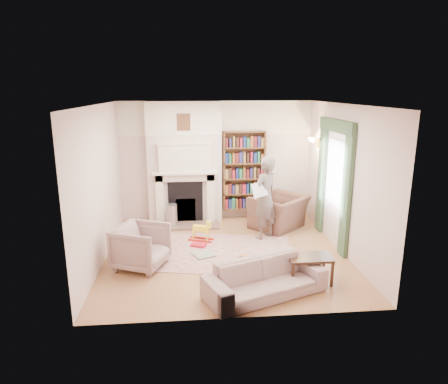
{
  "coord_description": "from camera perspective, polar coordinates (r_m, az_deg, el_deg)",
  "views": [
    {
      "loc": [
        -0.68,
        -7.11,
        3.06
      ],
      "look_at": [
        0.0,
        0.25,
        1.15
      ],
      "focal_mm": 32.0,
      "sensor_mm": 36.0,
      "label": 1
    }
  ],
  "objects": [
    {
      "name": "newspaper",
      "position": [
        8.02,
        5.11,
        0.33
      ],
      "size": [
        0.4,
        0.36,
        0.28
      ],
      "primitive_type": "cube",
      "rotation": [
        -0.35,
        0.0,
        0.7
      ],
      "color": "silver",
      "rests_on": "man_reading"
    },
    {
      "name": "wall_front",
      "position": [
        5.18,
        2.56,
        -4.22
      ],
      "size": [
        4.5,
        0.0,
        4.5
      ],
      "primitive_type": "plane",
      "rotation": [
        -1.57,
        0.0,
        0.0
      ],
      "color": "beige",
      "rests_on": "floor"
    },
    {
      "name": "curtain_left",
      "position": [
        7.62,
        17.1,
        -0.28
      ],
      "size": [
        0.07,
        0.32,
        2.4
      ],
      "primitive_type": "cube",
      "color": "#354E32",
      "rests_on": "floor"
    },
    {
      "name": "ceiling",
      "position": [
        7.15,
        0.19,
        12.41
      ],
      "size": [
        4.5,
        4.5,
        0.0
      ],
      "primitive_type": "plane",
      "rotation": [
        3.14,
        0.0,
        0.0
      ],
      "color": "white",
      "rests_on": "wall_back"
    },
    {
      "name": "window",
      "position": [
        8.21,
        15.64,
        2.65
      ],
      "size": [
        0.02,
        0.9,
        1.3
      ],
      "primitive_type": "cube",
      "color": "silver",
      "rests_on": "wall_right"
    },
    {
      "name": "paraffin_heater",
      "position": [
        9.1,
        -7.43,
        -3.45
      ],
      "size": [
        0.26,
        0.26,
        0.55
      ],
      "primitive_type": "cylinder",
      "rotation": [
        0.0,
        0.0,
        0.07
      ],
      "color": "#A9ABB1",
      "rests_on": "floor"
    },
    {
      "name": "man_reading",
      "position": [
        8.3,
        5.85,
        -0.86
      ],
      "size": [
        0.76,
        0.73,
        1.75
      ],
      "primitive_type": "imported",
      "rotation": [
        0.0,
        0.0,
        3.84
      ],
      "color": "#5B4F49",
      "rests_on": "floor"
    },
    {
      "name": "wall_sconce",
      "position": [
        9.1,
        12.18,
        6.85
      ],
      "size": [
        0.2,
        0.24,
        0.24
      ],
      "primitive_type": null,
      "color": "gold",
      "rests_on": "wall_right"
    },
    {
      "name": "comic_annuals",
      "position": [
        7.41,
        2.74,
        -9.74
      ],
      "size": [
        0.49,
        0.65,
        0.02
      ],
      "color": "red",
      "rests_on": "rug"
    },
    {
      "name": "wall_right",
      "position": [
        7.87,
        16.73,
        1.69
      ],
      "size": [
        0.0,
        4.5,
        4.5
      ],
      "primitive_type": "plane",
      "rotation": [
        1.57,
        0.0,
        -1.57
      ],
      "color": "beige",
      "rests_on": "floor"
    },
    {
      "name": "pelmet",
      "position": [
        8.07,
        15.78,
        9.12
      ],
      "size": [
        0.09,
        1.7,
        0.24
      ],
      "primitive_type": "cube",
      "color": "#354E32",
      "rests_on": "wall_right"
    },
    {
      "name": "sofa",
      "position": [
        6.23,
        5.89,
        -12.19
      ],
      "size": [
        2.0,
        1.37,
        0.54
      ],
      "primitive_type": "imported",
      "rotation": [
        0.0,
        0.0,
        0.38
      ],
      "color": "#B1A692",
      "rests_on": "floor"
    },
    {
      "name": "game_box_lid",
      "position": [
        8.07,
        -3.64,
        -7.55
      ],
      "size": [
        0.34,
        0.29,
        0.05
      ],
      "primitive_type": "cube",
      "rotation": [
        0.0,
        0.0,
        -0.39
      ],
      "color": "red",
      "rests_on": "rug"
    },
    {
      "name": "rocking_horse",
      "position": [
        8.29,
        -3.33,
        -5.55
      ],
      "size": [
        0.55,
        0.37,
        0.45
      ],
      "primitive_type": null,
      "rotation": [
        0.0,
        0.0,
        -0.37
      ],
      "color": "yellow",
      "rests_on": "rug"
    },
    {
      "name": "armchair_reading",
      "position": [
        9.1,
        7.83,
        -2.85
      ],
      "size": [
        1.51,
        1.5,
        0.74
      ],
      "primitive_type": "imported",
      "rotation": [
        0.0,
        0.0,
        3.87
      ],
      "color": "#51302B",
      "rests_on": "floor"
    },
    {
      "name": "floor",
      "position": [
        7.77,
        0.17,
        -8.7
      ],
      "size": [
        4.5,
        4.5,
        0.0
      ],
      "primitive_type": "plane",
      "color": "brown",
      "rests_on": "ground"
    },
    {
      "name": "armchair_left",
      "position": [
        7.21,
        -11.76,
        -7.64
      ],
      "size": [
        1.09,
        1.07,
        0.77
      ],
      "primitive_type": "imported",
      "rotation": [
        0.0,
        0.0,
        1.18
      ],
      "color": "#B4A395",
      "rests_on": "floor"
    },
    {
      "name": "fireplace",
      "position": [
        9.31,
        -5.64,
        4.07
      ],
      "size": [
        1.7,
        0.58,
        2.8
      ],
      "color": "beige",
      "rests_on": "floor"
    },
    {
      "name": "bookcase",
      "position": [
        9.51,
        2.86,
        3.04
      ],
      "size": [
        1.0,
        0.24,
        1.85
      ],
      "primitive_type": "cube",
      "color": "brown",
      "rests_on": "floor"
    },
    {
      "name": "wall_left",
      "position": [
        7.47,
        -17.28,
        0.98
      ],
      "size": [
        0.0,
        4.5,
        4.5
      ],
      "primitive_type": "plane",
      "rotation": [
        1.57,
        0.0,
        1.57
      ],
      "color": "beige",
      "rests_on": "floor"
    },
    {
      "name": "curtain_right",
      "position": [
        8.9,
        13.74,
        2.0
      ],
      "size": [
        0.07,
        0.32,
        2.4
      ],
      "primitive_type": "cube",
      "color": "#354E32",
      "rests_on": "floor"
    },
    {
      "name": "board_game",
      "position": [
        7.65,
        -2.91,
        -8.89
      ],
      "size": [
        0.48,
        0.48,
        0.03
      ],
      "primitive_type": "cube",
      "rotation": [
        0.0,
        0.0,
        0.42
      ],
      "color": "#E7D151",
      "rests_on": "rug"
    },
    {
      "name": "wall_back",
      "position": [
        9.53,
        -1.11,
        4.46
      ],
      "size": [
        4.5,
        0.0,
        4.5
      ],
      "primitive_type": "plane",
      "rotation": [
        1.57,
        0.0,
        0.0
      ],
      "color": "beige",
      "rests_on": "floor"
    },
    {
      "name": "coffee_table",
      "position": [
        6.74,
        12.01,
        -10.72
      ],
      "size": [
        0.71,
        0.46,
        0.45
      ],
      "primitive_type": null,
      "rotation": [
        0.0,
        0.0,
        0.01
      ],
      "color": "#361B13",
      "rests_on": "floor"
    },
    {
      "name": "rug",
      "position": [
        7.78,
        -0.0,
        -8.63
      ],
      "size": [
        2.84,
        2.38,
        0.01
      ],
      "primitive_type": "cube",
      "rotation": [
        0.0,
        0.0,
        -0.19
      ],
      "color": "#C7B596",
      "rests_on": "floor"
    }
  ]
}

